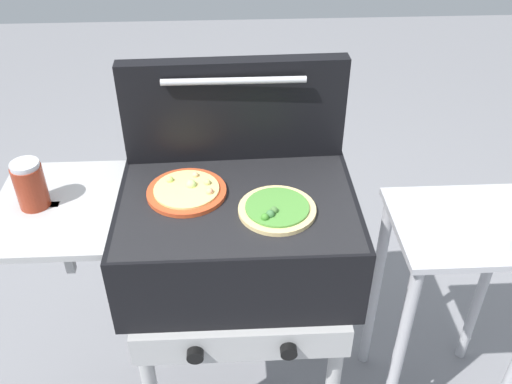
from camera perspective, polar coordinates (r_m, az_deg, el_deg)
name	(u,v)px	position (r m, az deg, el deg)	size (l,w,h in m)	color
grill	(233,241)	(1.58, -2.32, -4.97)	(0.96, 0.53, 0.90)	black
grill_lid_open	(234,110)	(1.59, -2.22, 8.34)	(0.63, 0.09, 0.30)	black
pizza_veggie	(277,209)	(1.44, 2.13, -1.76)	(0.20, 0.20, 0.03)	#E0C17F
pizza_cheese	(187,191)	(1.52, -7.01, 0.14)	(0.21, 0.21, 0.04)	#C64723
sauce_jar	(30,185)	(1.54, -21.94, 0.70)	(0.08, 0.08, 0.13)	maroon
prep_table	(455,281)	(1.84, 19.52, -8.49)	(0.44, 0.36, 0.79)	#B2B2B7
topping_bowl_near	(505,235)	(1.65, 23.98, -4.03)	(0.10, 0.10, 0.04)	silver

